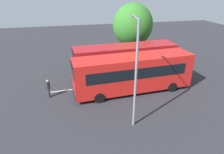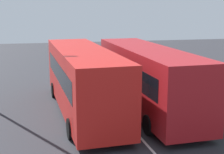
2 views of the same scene
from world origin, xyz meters
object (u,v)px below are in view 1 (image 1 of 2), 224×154
object	(u,v)px
pedestrian	(48,87)
bus_center_left	(133,72)
bus_far_left	(125,60)
street_lamp	(136,68)
depot_tree	(133,25)

from	to	relation	value
pedestrian	bus_center_left	bearing A→B (deg)	-4.82
pedestrian	bus_far_left	bearing A→B (deg)	19.63
bus_center_left	pedestrian	distance (m)	7.55
bus_far_left	pedestrian	distance (m)	8.33
pedestrian	street_lamp	xyz separation A→B (m)	(-6.00, 5.15, 3.25)
bus_center_left	pedestrian	xyz separation A→B (m)	(7.49, -0.52, -0.86)
bus_far_left	bus_center_left	world-z (taller)	same
bus_far_left	street_lamp	bearing A→B (deg)	74.81
bus_center_left	depot_tree	world-z (taller)	depot_tree
street_lamp	bus_center_left	bearing A→B (deg)	-8.49
bus_center_left	bus_far_left	bearing A→B (deg)	-98.11
depot_tree	bus_center_left	bearing A→B (deg)	71.89
bus_center_left	depot_tree	distance (m)	10.44
street_lamp	bus_far_left	bearing A→B (deg)	-3.07
pedestrian	street_lamp	size ratio (longest dim) A/B	0.23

